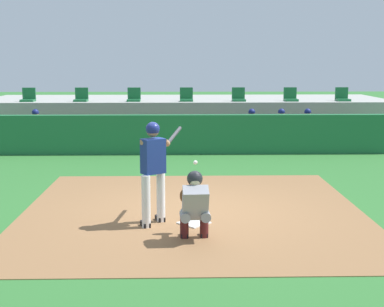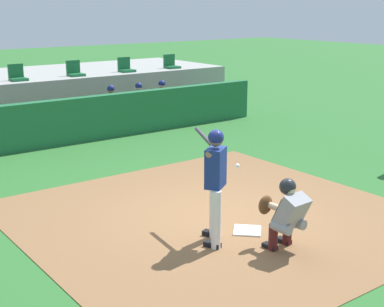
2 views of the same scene
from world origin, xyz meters
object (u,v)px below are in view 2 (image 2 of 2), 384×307
at_px(dugout_player_1, 114,107).
at_px(stadium_seat_4, 75,72).
at_px(catcher_crouched, 286,212).
at_px(dugout_player_3, 164,101).
at_px(dugout_player_2, 141,103).
at_px(stadium_seat_6, 171,64).
at_px(home_plate, 247,230).
at_px(stadium_seat_3, 17,76).
at_px(stadium_seat_5, 126,68).
at_px(batter_at_plate, 215,179).

distance_m(dugout_player_1, stadium_seat_4, 2.22).
bearing_deg(catcher_crouched, dugout_player_3, 66.49).
xyz_separation_m(dugout_player_2, dugout_player_3, (0.85, 0.00, 0.00)).
xyz_separation_m(catcher_crouched, dugout_player_2, (3.06, 8.99, 0.06)).
relative_size(catcher_crouched, stadium_seat_4, 3.17).
bearing_deg(stadium_seat_6, home_plate, -118.69).
xyz_separation_m(stadium_seat_3, stadium_seat_5, (3.71, 0.00, 0.00)).
bearing_deg(dugout_player_2, stadium_seat_3, 146.23).
xyz_separation_m(home_plate, dugout_player_1, (2.08, 8.14, 0.65)).
xyz_separation_m(stadium_seat_4, stadium_seat_5, (1.86, 0.00, 0.00)).
bearing_deg(batter_at_plate, home_plate, -0.38).
bearing_deg(dugout_player_3, stadium_seat_4, 135.01).
relative_size(batter_at_plate, stadium_seat_4, 3.76).
distance_m(catcher_crouched, dugout_player_3, 9.80).
relative_size(stadium_seat_3, stadium_seat_4, 1.00).
bearing_deg(dugout_player_1, stadium_seat_5, 51.24).
xyz_separation_m(dugout_player_1, stadium_seat_3, (-2.08, 2.03, 0.86)).
xyz_separation_m(catcher_crouched, stadium_seat_5, (3.73, 11.02, 0.93)).
bearing_deg(dugout_player_2, batter_at_plate, -114.62).
bearing_deg(batter_at_plate, dugout_player_3, 60.64).
relative_size(dugout_player_2, stadium_seat_3, 2.71).
height_order(dugout_player_2, stadium_seat_3, stadium_seat_3).
xyz_separation_m(batter_at_plate, catcher_crouched, (0.67, -0.85, -0.43)).
bearing_deg(dugout_player_1, stadium_seat_4, 96.27).
relative_size(home_plate, dugout_player_1, 0.34).
bearing_deg(stadium_seat_3, stadium_seat_4, 0.00).
distance_m(home_plate, stadium_seat_5, 10.94).
bearing_deg(stadium_seat_3, batter_at_plate, -93.86).
bearing_deg(catcher_crouched, stadium_seat_3, 89.91).
height_order(dugout_player_3, stadium_seat_6, stadium_seat_6).
bearing_deg(batter_at_plate, stadium_seat_3, 86.14).
bearing_deg(dugout_player_2, catcher_crouched, -108.81).
bearing_deg(home_plate, stadium_seat_4, 79.66).
bearing_deg(home_plate, stadium_seat_5, 69.95).
distance_m(catcher_crouched, dugout_player_1, 9.23).
bearing_deg(home_plate, dugout_player_2, 69.51).
relative_size(dugout_player_3, stadium_seat_6, 2.71).
height_order(batter_at_plate, catcher_crouched, batter_at_plate).
bearing_deg(catcher_crouched, stadium_seat_5, 71.29).
distance_m(stadium_seat_3, stadium_seat_4, 1.86).
relative_size(home_plate, dugout_player_3, 0.34).
distance_m(home_plate, batter_at_plate, 1.22).
distance_m(dugout_player_3, stadium_seat_5, 2.22).
relative_size(batter_at_plate, stadium_seat_3, 3.76).
xyz_separation_m(stadium_seat_3, stadium_seat_4, (1.86, 0.00, 0.00)).
height_order(stadium_seat_5, stadium_seat_6, same).
bearing_deg(stadium_seat_6, batter_at_plate, -121.59).
relative_size(home_plate, stadium_seat_5, 0.92).
relative_size(dugout_player_1, stadium_seat_5, 2.71).
bearing_deg(dugout_player_1, dugout_player_3, 0.00).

